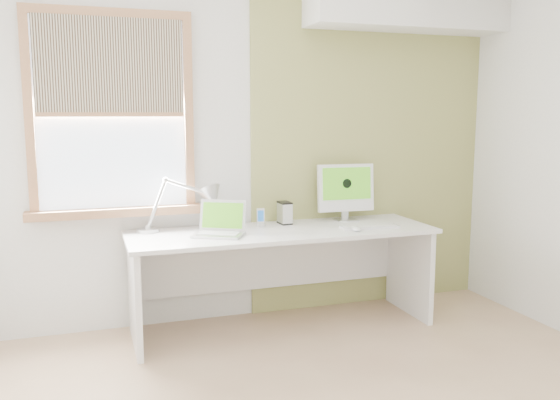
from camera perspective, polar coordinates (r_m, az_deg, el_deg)
name	(u,v)px	position (r m, az deg, el deg)	size (l,w,h in m)	color
room	(350,168)	(2.78, 6.91, 3.08)	(4.04, 3.54, 2.64)	tan
accent_wall	(370,146)	(4.78, 8.80, 5.29)	(2.00, 0.02, 2.60)	#989D53
soffit	(407,2)	(4.80, 12.33, 18.40)	(1.60, 0.40, 0.42)	white
window	(112,115)	(4.22, -16.11, 7.96)	(1.20, 0.14, 1.42)	#93603B
desk	(280,254)	(4.28, -0.01, -5.34)	(2.20, 0.70, 0.73)	white
desk_lamp	(200,201)	(4.25, -7.78, -0.11)	(0.68, 0.27, 0.38)	silver
laptop	(220,226)	(4.04, -5.86, -2.58)	(0.41, 0.39, 0.23)	silver
phone_dock	(261,221)	(4.32, -1.91, -2.07)	(0.08, 0.08, 0.13)	silver
external_drive	(285,213)	(4.40, 0.46, -1.27)	(0.09, 0.13, 0.17)	silver
imac	(346,189)	(4.55, 6.44, 1.08)	(0.45, 0.16, 0.44)	silver
keyboard	(370,227)	(4.30, 8.77, -2.60)	(0.44, 0.16, 0.02)	white
mouse	(357,229)	(4.17, 7.50, -2.81)	(0.06, 0.11, 0.03)	white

